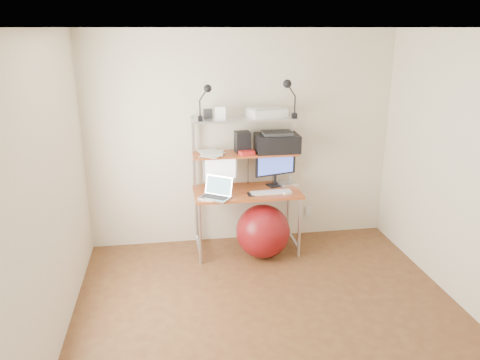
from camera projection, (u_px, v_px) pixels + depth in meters
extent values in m
plane|color=brown|center=(274.00, 322.00, 4.18)|extent=(3.60, 3.60, 0.00)
plane|color=silver|center=(281.00, 28.00, 3.40)|extent=(3.60, 3.60, 0.00)
plane|color=beige|center=(242.00, 140.00, 5.48)|extent=(3.60, 0.00, 3.60)
plane|color=beige|center=(370.00, 320.00, 2.10)|extent=(3.60, 0.00, 3.60)
plane|color=beige|center=(44.00, 202.00, 3.52)|extent=(0.00, 3.60, 3.60)
plane|color=beige|center=(479.00, 179.00, 4.06)|extent=(0.00, 3.60, 3.60)
cube|color=#B25522|center=(247.00, 192.00, 5.30)|extent=(1.20, 0.60, 0.03)
cylinder|color=#BABABF|center=(200.00, 234.00, 5.09)|extent=(0.04, 0.04, 0.71)
cylinder|color=#BABABF|center=(197.00, 216.00, 5.58)|extent=(0.04, 0.04, 0.71)
cylinder|color=#BABABF|center=(299.00, 228.00, 5.26)|extent=(0.04, 0.04, 0.71)
cylinder|color=#BABABF|center=(288.00, 211.00, 5.74)|extent=(0.04, 0.04, 0.71)
cube|color=#BABABF|center=(194.00, 152.00, 5.33)|extent=(0.03, 0.04, 0.84)
cube|color=#BABABF|center=(291.00, 148.00, 5.50)|extent=(0.03, 0.04, 0.84)
cube|color=#B25522|center=(245.00, 154.00, 5.30)|extent=(1.18, 0.34, 0.02)
cube|color=#BABABF|center=(245.00, 119.00, 5.17)|extent=(1.18, 0.34, 0.02)
cube|color=silver|center=(308.00, 211.00, 5.88)|extent=(0.08, 0.01, 0.12)
cube|color=#B2B1B6|center=(221.00, 190.00, 5.31)|extent=(0.19, 0.16, 0.01)
cylinder|color=#B2B1B6|center=(221.00, 184.00, 5.31)|extent=(0.03, 0.03, 0.10)
cube|color=#B2B1B6|center=(220.00, 168.00, 5.25)|extent=(0.39, 0.08, 0.29)
plane|color=white|center=(220.00, 168.00, 5.24)|extent=(0.35, 0.05, 0.35)
cube|color=black|center=(275.00, 185.00, 5.46)|extent=(0.22, 0.19, 0.01)
cylinder|color=black|center=(275.00, 179.00, 5.46)|extent=(0.03, 0.03, 0.11)
cube|color=black|center=(276.00, 162.00, 5.40)|extent=(0.50, 0.17, 0.31)
plane|color=blue|center=(276.00, 163.00, 5.38)|extent=(0.44, 0.12, 0.46)
cube|color=silver|center=(215.00, 197.00, 5.07)|extent=(0.39, 0.37, 0.02)
cube|color=#2A2A2D|center=(215.00, 197.00, 5.06)|extent=(0.30, 0.27, 0.00)
cube|color=silver|center=(220.00, 185.00, 5.13)|extent=(0.30, 0.24, 0.21)
plane|color=#6D9CB7|center=(220.00, 185.00, 5.13)|extent=(0.28, 0.23, 0.28)
cube|color=silver|center=(271.00, 192.00, 5.23)|extent=(0.47, 0.15, 0.01)
cube|color=silver|center=(287.00, 193.00, 5.20)|extent=(0.10, 0.08, 0.02)
cube|color=silver|center=(287.00, 183.00, 5.48)|extent=(0.25, 0.25, 0.04)
cube|color=black|center=(251.00, 194.00, 5.17)|extent=(0.07, 0.12, 0.01)
cube|color=black|center=(277.00, 143.00, 5.31)|extent=(0.49, 0.34, 0.20)
cube|color=#2A2A2D|center=(277.00, 133.00, 5.28)|extent=(0.34, 0.25, 0.03)
cube|color=black|center=(242.00, 142.00, 5.28)|extent=(0.18, 0.18, 0.24)
cube|color=red|center=(247.00, 153.00, 5.20)|extent=(0.18, 0.15, 0.04)
cube|color=silver|center=(267.00, 113.00, 5.21)|extent=(0.45, 0.35, 0.09)
cube|color=#B2B1B6|center=(267.00, 108.00, 5.20)|extent=(0.38, 0.28, 0.02)
cube|color=silver|center=(221.00, 113.00, 5.08)|extent=(0.14, 0.13, 0.14)
cube|color=#2A2A2D|center=(208.00, 114.00, 5.15)|extent=(0.10, 0.10, 0.09)
cube|color=black|center=(200.00, 118.00, 5.00)|extent=(0.05, 0.06, 0.05)
cylinder|color=black|center=(200.00, 108.00, 4.97)|extent=(0.02, 0.02, 0.17)
sphere|color=black|center=(208.00, 88.00, 4.91)|extent=(0.08, 0.08, 0.08)
cube|color=black|center=(294.00, 115.00, 5.16)|extent=(0.05, 0.06, 0.05)
cylinder|color=black|center=(295.00, 105.00, 5.13)|extent=(0.02, 0.02, 0.19)
sphere|color=black|center=(287.00, 84.00, 5.03)|extent=(0.09, 0.09, 0.09)
sphere|color=maroon|center=(263.00, 231.00, 5.29)|extent=(0.61, 0.61, 0.61)
cube|color=white|center=(210.00, 154.00, 5.25)|extent=(0.25, 0.31, 0.00)
cube|color=white|center=(213.00, 155.00, 5.19)|extent=(0.33, 0.35, 0.00)
cube|color=white|center=(209.00, 152.00, 5.27)|extent=(0.23, 0.30, 0.00)
cube|color=white|center=(214.00, 153.00, 5.21)|extent=(0.25, 0.31, 0.00)
cube|color=white|center=(209.00, 152.00, 5.22)|extent=(0.26, 0.32, 0.00)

